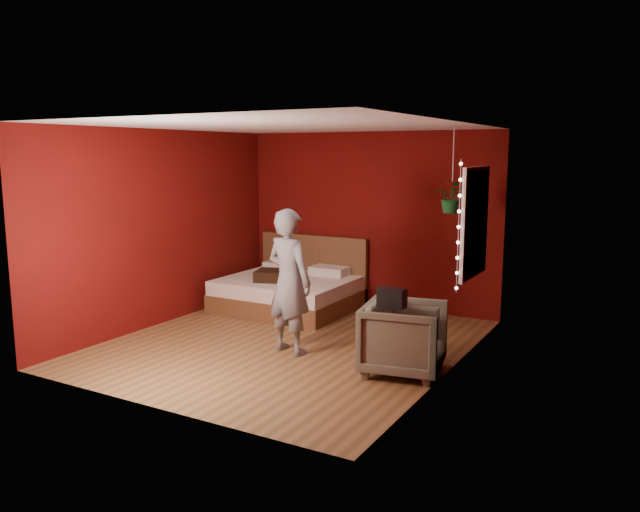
% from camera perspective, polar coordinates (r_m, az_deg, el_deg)
% --- Properties ---
extents(floor, '(4.50, 4.50, 0.00)m').
position_cam_1_polar(floor, '(7.67, -2.84, -7.96)').
color(floor, brown).
rests_on(floor, ground).
extents(room_walls, '(4.04, 4.54, 2.62)m').
position_cam_1_polar(room_walls, '(7.35, -2.94, 4.63)').
color(room_walls, '#5E0B09').
rests_on(room_walls, ground).
extents(window, '(0.05, 0.97, 1.27)m').
position_cam_1_polar(window, '(7.39, 13.94, 3.00)').
color(window, white).
rests_on(window, room_walls).
extents(fairy_lights, '(0.04, 0.04, 1.45)m').
position_cam_1_polar(fairy_lights, '(6.89, 12.56, 2.61)').
color(fairy_lights, silver).
rests_on(fairy_lights, room_walls).
extents(bed, '(1.85, 1.58, 1.02)m').
position_cam_1_polar(bed, '(9.30, -2.69, -3.17)').
color(bed, brown).
rests_on(bed, ground).
extents(person, '(0.68, 0.52, 1.67)m').
position_cam_1_polar(person, '(7.14, -2.84, -2.34)').
color(person, slate).
rests_on(person, ground).
extents(armchair, '(0.97, 0.95, 0.76)m').
position_cam_1_polar(armchair, '(6.62, 7.69, -7.45)').
color(armchair, '#6B6B54').
rests_on(armchair, ground).
extents(handbag, '(0.28, 0.15, 0.20)m').
position_cam_1_polar(handbag, '(6.30, 6.59, -3.82)').
color(handbag, black).
rests_on(handbag, armchair).
extents(throw_pillow, '(0.54, 0.54, 0.15)m').
position_cam_1_polar(throw_pillow, '(9.03, -4.43, -1.78)').
color(throw_pillow, black).
rests_on(throw_pillow, bed).
extents(hanging_plant, '(0.40, 0.37, 1.05)m').
position_cam_1_polar(hanging_plant, '(7.89, 11.97, 5.27)').
color(hanging_plant, silver).
rests_on(hanging_plant, room_walls).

